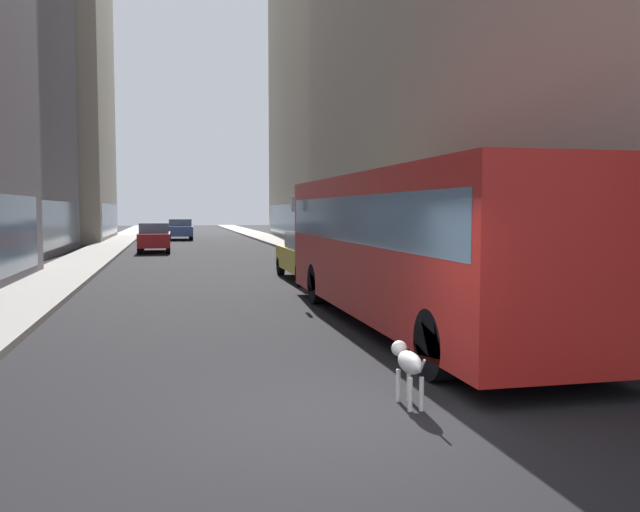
# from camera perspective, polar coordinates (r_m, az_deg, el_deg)

# --- Properties ---
(ground_plane) EXTENTS (120.00, 120.00, 0.00)m
(ground_plane) POSITION_cam_1_polar(r_m,az_deg,el_deg) (42.18, -10.05, 0.73)
(ground_plane) COLOR black
(sidewalk_left) EXTENTS (2.40, 110.00, 0.15)m
(sidewalk_left) POSITION_cam_1_polar(r_m,az_deg,el_deg) (42.31, -17.79, 0.71)
(sidewalk_left) COLOR #9E9991
(sidewalk_left) RESTS_ON ground
(sidewalk_right) EXTENTS (2.40, 110.00, 0.15)m
(sidewalk_right) POSITION_cam_1_polar(r_m,az_deg,el_deg) (42.81, -2.41, 0.94)
(sidewalk_right) COLOR #ADA89E
(sidewalk_right) RESTS_ON ground
(transit_bus) EXTENTS (2.78, 11.53, 3.05)m
(transit_bus) POSITION_cam_1_polar(r_m,az_deg,el_deg) (13.47, 7.66, 1.51)
(transit_bus) COLOR red
(transit_bus) RESTS_ON ground
(car_yellow_taxi) EXTENTS (1.89, 4.57, 1.62)m
(car_yellow_taxi) POSITION_cam_1_polar(r_m,az_deg,el_deg) (22.28, -0.49, 0.06)
(car_yellow_taxi) COLOR yellow
(car_yellow_taxi) RESTS_ON ground
(car_red_coupe) EXTENTS (1.71, 4.47, 1.62)m
(car_red_coupe) POSITION_cam_1_polar(r_m,az_deg,el_deg) (38.08, -14.01, 1.57)
(car_red_coupe) COLOR red
(car_red_coupe) RESTS_ON ground
(car_blue_hatchback) EXTENTS (1.87, 4.60, 1.62)m
(car_blue_hatchback) POSITION_cam_1_polar(r_m,az_deg,el_deg) (53.57, -11.90, 2.27)
(car_blue_hatchback) COLOR #4C6BB7
(car_blue_hatchback) RESTS_ON ground
(dalmatian_dog) EXTENTS (0.22, 0.96, 0.72)m
(dalmatian_dog) POSITION_cam_1_polar(r_m,az_deg,el_deg) (8.18, 7.54, -9.05)
(dalmatian_dog) COLOR white
(dalmatian_dog) RESTS_ON ground
(pedestrian_with_handbag) EXTENTS (0.45, 0.34, 1.69)m
(pedestrian_with_handbag) POSITION_cam_1_polar(r_m,az_deg,el_deg) (18.40, 9.84, -0.25)
(pedestrian_with_handbag) COLOR #1E1E2D
(pedestrian_with_handbag) RESTS_ON sidewalk_right
(pedestrian_in_coat) EXTENTS (0.34, 0.34, 1.69)m
(pedestrian_in_coat) POSITION_cam_1_polar(r_m,az_deg,el_deg) (17.57, 13.19, -0.50)
(pedestrian_in_coat) COLOR #1E1E2D
(pedestrian_in_coat) RESTS_ON sidewalk_right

